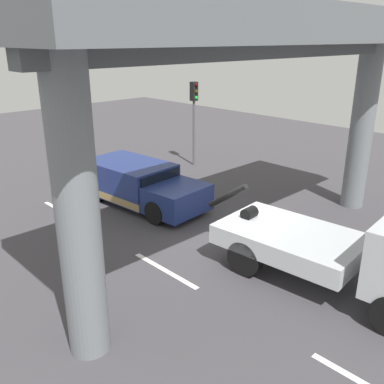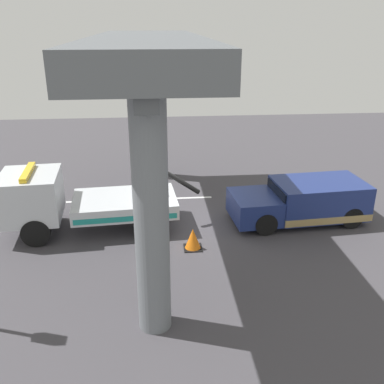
{
  "view_description": "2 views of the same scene",
  "coord_description": "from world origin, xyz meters",
  "px_view_note": "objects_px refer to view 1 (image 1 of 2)",
  "views": [
    {
      "loc": [
        8.02,
        -9.34,
        6.15
      ],
      "look_at": [
        -0.73,
        -0.89,
        1.71
      ],
      "focal_mm": 39.52,
      "sensor_mm": 36.0,
      "label": 1
    },
    {
      "loc": [
        1.17,
        15.1,
        7.42
      ],
      "look_at": [
        -0.2,
        -0.09,
        1.31
      ],
      "focal_mm": 40.49,
      "sensor_mm": 36.0,
      "label": 2
    }
  ],
  "objects_px": {
    "traffic_light_near": "(194,105)",
    "traffic_cone_orange": "(263,214)",
    "towed_van_green": "(140,185)",
    "tow_truck_white": "(362,252)"
  },
  "relations": [
    {
      "from": "traffic_light_near",
      "to": "traffic_cone_orange",
      "type": "bearing_deg",
      "value": -26.08
    },
    {
      "from": "towed_van_green",
      "to": "traffic_cone_orange",
      "type": "height_order",
      "value": "towed_van_green"
    },
    {
      "from": "tow_truck_white",
      "to": "traffic_light_near",
      "type": "distance_m",
      "value": 12.55
    },
    {
      "from": "traffic_light_near",
      "to": "traffic_cone_orange",
      "type": "height_order",
      "value": "traffic_light_near"
    },
    {
      "from": "towed_van_green",
      "to": "traffic_cone_orange",
      "type": "bearing_deg",
      "value": 22.74
    },
    {
      "from": "tow_truck_white",
      "to": "towed_van_green",
      "type": "bearing_deg",
      "value": -179.56
    },
    {
      "from": "towed_van_green",
      "to": "traffic_light_near",
      "type": "xyz_separation_m",
      "value": [
        -2.39,
        5.3,
        2.27
      ]
    },
    {
      "from": "tow_truck_white",
      "to": "traffic_cone_orange",
      "type": "height_order",
      "value": "tow_truck_white"
    },
    {
      "from": "towed_van_green",
      "to": "traffic_light_near",
      "type": "height_order",
      "value": "traffic_light_near"
    },
    {
      "from": "tow_truck_white",
      "to": "towed_van_green",
      "type": "height_order",
      "value": "tow_truck_white"
    }
  ]
}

